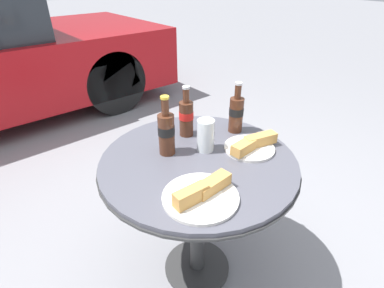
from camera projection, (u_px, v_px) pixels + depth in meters
name	position (u px, v px, depth m)	size (l,w,h in m)	color
ground_plane	(197.00, 267.00, 1.57)	(30.00, 30.00, 0.00)	gray
bistro_table	(198.00, 181.00, 1.27)	(0.81, 0.81, 0.69)	#333333
cola_bottle_left	(236.00, 113.00, 1.37)	(0.07, 0.07, 0.24)	#4C2819
cola_bottle_right	(166.00, 132.00, 1.20)	(0.07, 0.07, 0.25)	#4C2819
cola_bottle_center	(186.00, 117.00, 1.34)	(0.07, 0.07, 0.23)	#4C2819
drinking_glass	(206.00, 137.00, 1.24)	(0.07, 0.07, 0.14)	#C68923
lunch_plate_near	(201.00, 194.00, 1.00)	(0.26, 0.26, 0.07)	silver
lunch_plate_far	(251.00, 146.00, 1.26)	(0.24, 0.21, 0.06)	silver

